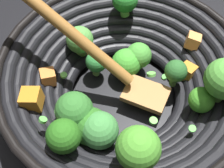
{
  "coord_description": "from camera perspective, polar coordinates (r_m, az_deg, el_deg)",
  "views": [
    {
      "loc": [
        0.27,
        -0.12,
        0.49
      ],
      "look_at": [
        -0.02,
        -0.01,
        0.03
      ],
      "focal_mm": 53.14,
      "sensor_mm": 36.0,
      "label": 1
    }
  ],
  "objects": [
    {
      "name": "wok",
      "position": [
        0.52,
        2.09,
        0.53
      ],
      "size": [
        0.43,
        0.4,
        0.22
      ],
      "color": "black",
      "rests_on": "ground"
    },
    {
      "name": "ground_plane",
      "position": [
        0.57,
        1.95,
        -2.54
      ],
      "size": [
        4.0,
        4.0,
        0.0
      ],
      "primitive_type": "plane",
      "color": "black"
    }
  ]
}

